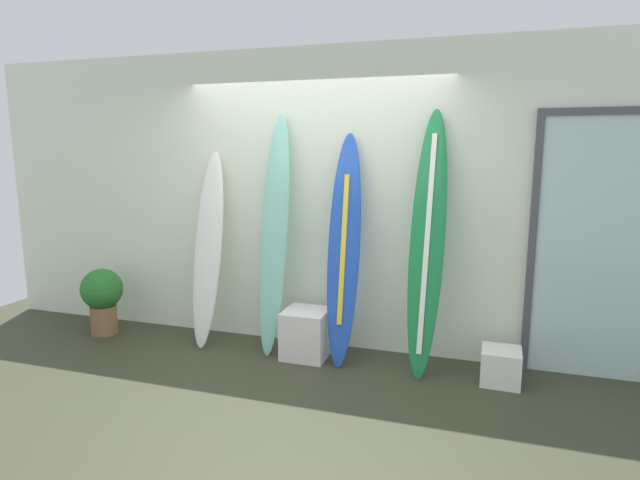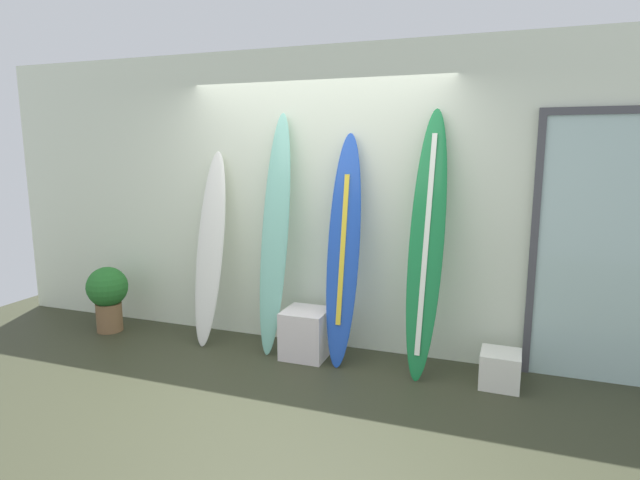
% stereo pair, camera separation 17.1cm
% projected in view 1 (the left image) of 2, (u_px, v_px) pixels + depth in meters
% --- Properties ---
extents(ground, '(8.00, 8.00, 0.04)m').
position_uv_depth(ground, '(267.00, 400.00, 3.98)').
color(ground, '#333523').
extents(wall_back, '(7.20, 0.20, 2.80)m').
position_uv_depth(wall_back, '(318.00, 200.00, 4.96)').
color(wall_back, silver).
rests_on(wall_back, ground).
extents(surfboard_ivory, '(0.29, 0.49, 1.87)m').
position_uv_depth(surfboard_ivory, '(208.00, 250.00, 4.98)').
color(surfboard_ivory, silver).
rests_on(surfboard_ivory, ground).
extents(surfboard_seafoam, '(0.29, 0.48, 2.21)m').
position_uv_depth(surfboard_seafoam, '(274.00, 234.00, 4.76)').
color(surfboard_seafoam, '#7DC8B1').
rests_on(surfboard_seafoam, ground).
extents(surfboard_cobalt, '(0.31, 0.52, 2.03)m').
position_uv_depth(surfboard_cobalt, '(344.00, 249.00, 4.55)').
color(surfboard_cobalt, blue).
rests_on(surfboard_cobalt, ground).
extents(surfboard_emerald, '(0.32, 0.57, 2.22)m').
position_uv_depth(surfboard_emerald, '(427.00, 245.00, 4.31)').
color(surfboard_emerald, '#1A7D3D').
rests_on(surfboard_emerald, ground).
extents(display_block_left, '(0.40, 0.40, 0.44)m').
position_uv_depth(display_block_left, '(306.00, 333.00, 4.73)').
color(display_block_left, silver).
rests_on(display_block_left, ground).
extents(display_block_center, '(0.32, 0.32, 0.28)m').
position_uv_depth(display_block_center, '(501.00, 366.00, 4.21)').
color(display_block_center, white).
rests_on(display_block_center, ground).
extents(glass_door, '(1.05, 0.06, 2.20)m').
position_uv_depth(glass_door, '(598.00, 243.00, 4.17)').
color(glass_door, silver).
rests_on(glass_door, ground).
extents(potted_plant, '(0.41, 0.41, 0.68)m').
position_uv_depth(potted_plant, '(102.00, 296.00, 5.29)').
color(potted_plant, brown).
rests_on(potted_plant, ground).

